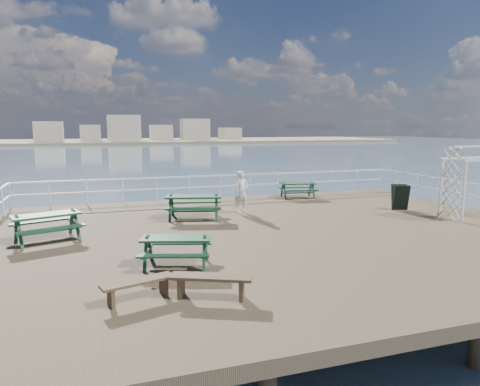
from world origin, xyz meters
name	(u,v)px	position (x,y,z in m)	size (l,w,h in m)	color
ground	(277,236)	(0.00, 0.00, -0.15)	(18.00, 14.00, 0.30)	brown
sea_backdrop	(156,138)	(12.54, 134.07, -0.51)	(300.00, 300.00, 9.20)	#455E75
railing	(249,193)	(-0.07, 2.57, 0.87)	(17.77, 13.76, 1.10)	white
picnic_table_a	(47,221)	(-6.86, 1.10, 0.58)	(2.22, 1.99, 0.90)	#153B23
picnic_table_b	(194,202)	(-2.13, 2.74, 0.61)	(2.32, 2.05, 0.96)	#153B23
picnic_table_c	(298,187)	(3.48, 5.76, 0.51)	(1.86, 1.60, 0.80)	#153B23
picnic_table_d	(176,245)	(-3.64, -2.40, 0.51)	(1.96, 1.75, 0.80)	#153B23
flat_bench_near	(138,285)	(-4.69, -4.23, 0.30)	(1.45, 0.71, 0.41)	brown
flat_bench_far	(211,281)	(-3.33, -4.56, 0.34)	(1.61, 1.00, 0.46)	brown
trellis_arbor	(474,186)	(7.60, -0.29, 1.18)	(2.13, 1.15, 2.65)	white
sandwich_board	(400,198)	(6.08, 1.78, 0.50)	(0.74, 0.64, 1.03)	black
person	(241,192)	(-0.16, 3.20, 0.82)	(0.60, 0.39, 1.64)	white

